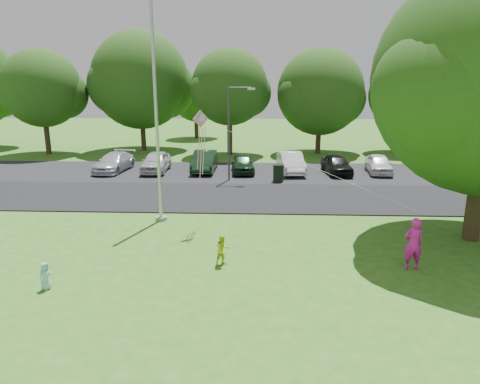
{
  "coord_description": "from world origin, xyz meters",
  "views": [
    {
      "loc": [
        0.81,
        -13.11,
        6.01
      ],
      "look_at": [
        0.09,
        4.0,
        1.6
      ],
      "focal_mm": 32.0,
      "sensor_mm": 36.0,
      "label": 1
    }
  ],
  "objects_px": {
    "trash_can": "(278,174)",
    "child_blue": "(45,276)",
    "child_yellow": "(223,250)",
    "kite": "(205,131)",
    "street_lamp": "(233,125)",
    "woman": "(413,244)",
    "flagpole": "(157,127)"
  },
  "relations": [
    {
      "from": "child_yellow",
      "to": "street_lamp",
      "type": "bearing_deg",
      "value": 58.49
    },
    {
      "from": "child_yellow",
      "to": "kite",
      "type": "bearing_deg",
      "value": 71.78
    },
    {
      "from": "kite",
      "to": "street_lamp",
      "type": "bearing_deg",
      "value": 49.27
    },
    {
      "from": "flagpole",
      "to": "woman",
      "type": "relative_size",
      "value": 5.66
    },
    {
      "from": "trash_can",
      "to": "child_blue",
      "type": "distance_m",
      "value": 16.25
    },
    {
      "from": "street_lamp",
      "to": "child_yellow",
      "type": "bearing_deg",
      "value": -86.51
    },
    {
      "from": "child_yellow",
      "to": "child_blue",
      "type": "xyz_separation_m",
      "value": [
        -5.13,
        -1.97,
        -0.11
      ]
    },
    {
      "from": "child_blue",
      "to": "trash_can",
      "type": "bearing_deg",
      "value": -0.85
    },
    {
      "from": "street_lamp",
      "to": "kite",
      "type": "relative_size",
      "value": 0.76
    },
    {
      "from": "street_lamp",
      "to": "kite",
      "type": "height_order",
      "value": "street_lamp"
    },
    {
      "from": "flagpole",
      "to": "child_yellow",
      "type": "bearing_deg",
      "value": -56.19
    },
    {
      "from": "trash_can",
      "to": "child_yellow",
      "type": "height_order",
      "value": "trash_can"
    },
    {
      "from": "street_lamp",
      "to": "child_blue",
      "type": "relative_size",
      "value": 6.86
    },
    {
      "from": "child_yellow",
      "to": "flagpole",
      "type": "bearing_deg",
      "value": 90.44
    },
    {
      "from": "woman",
      "to": "child_blue",
      "type": "xyz_separation_m",
      "value": [
        -11.39,
        -1.94,
        -0.46
      ]
    },
    {
      "from": "flagpole",
      "to": "trash_can",
      "type": "height_order",
      "value": "flagpole"
    },
    {
      "from": "trash_can",
      "to": "woman",
      "type": "height_order",
      "value": "woman"
    },
    {
      "from": "trash_can",
      "to": "kite",
      "type": "bearing_deg",
      "value": -110.98
    },
    {
      "from": "street_lamp",
      "to": "trash_can",
      "type": "relative_size",
      "value": 5.37
    },
    {
      "from": "child_yellow",
      "to": "kite",
      "type": "height_order",
      "value": "kite"
    },
    {
      "from": "kite",
      "to": "trash_can",
      "type": "bearing_deg",
      "value": 31.78
    },
    {
      "from": "flagpole",
      "to": "child_blue",
      "type": "height_order",
      "value": "flagpole"
    },
    {
      "from": "child_blue",
      "to": "flagpole",
      "type": "bearing_deg",
      "value": 10.46
    },
    {
      "from": "street_lamp",
      "to": "woman",
      "type": "distance_m",
      "value": 14.63
    },
    {
      "from": "flagpole",
      "to": "kite",
      "type": "relative_size",
      "value": 1.3
    },
    {
      "from": "kite",
      "to": "flagpole",
      "type": "bearing_deg",
      "value": 115.29
    },
    {
      "from": "trash_can",
      "to": "child_blue",
      "type": "relative_size",
      "value": 1.28
    },
    {
      "from": "trash_can",
      "to": "flagpole",
      "type": "bearing_deg",
      "value": -125.97
    },
    {
      "from": "child_yellow",
      "to": "child_blue",
      "type": "relative_size",
      "value": 1.27
    },
    {
      "from": "child_blue",
      "to": "kite",
      "type": "height_order",
      "value": "kite"
    },
    {
      "from": "trash_can",
      "to": "child_yellow",
      "type": "distance_m",
      "value": 12.65
    },
    {
      "from": "trash_can",
      "to": "child_blue",
      "type": "bearing_deg",
      "value": -117.68
    }
  ]
}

